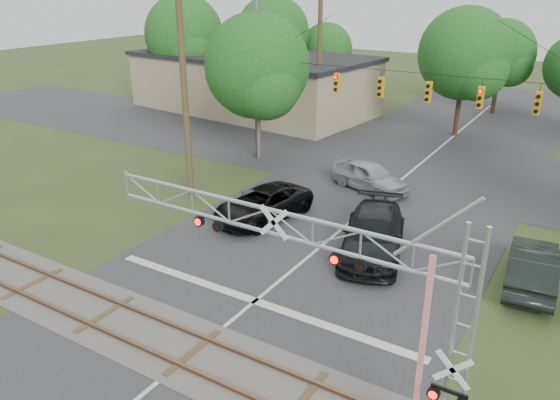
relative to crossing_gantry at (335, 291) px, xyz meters
The scene contains 13 objects.
ground 6.64m from the crossing_gantry, 161.75° to the right, with size 160.00×160.00×0.00m, color #2F3D1C.
road_main 10.54m from the crossing_gantry, 120.86° to the left, with size 14.00×90.00×0.02m, color #28282B.
road_cross 23.26m from the crossing_gantry, 102.59° to the left, with size 90.00×12.00×0.02m, color #28282B.
railroad_track 6.42m from the crossing_gantry, behind, with size 90.00×3.20×0.17m.
crossing_gantry is the anchor object (origin of this frame).
traffic_signal_span 18.87m from the crossing_gantry, 102.55° to the left, with size 19.34×0.36×11.50m.
pickup_black 14.01m from the crossing_gantry, 130.78° to the left, with size 2.51×5.45×1.52m, color black.
car_dark 10.63m from the crossing_gantry, 106.46° to the left, with size 2.47×6.08×1.76m, color black.
sedan_silver 18.10m from the crossing_gantry, 109.71° to the left, with size 1.91×4.74×1.61m, color gray.
suv_dark 11.40m from the crossing_gantry, 72.13° to the left, with size 1.74×4.98×1.64m, color black.
commercial_building 37.91m from the crossing_gantry, 127.37° to the left, with size 22.07×12.82×4.94m.
utility_poles 21.13m from the crossing_gantry, 93.03° to the left, with size 24.05×26.67×13.48m.
treeline 31.00m from the crossing_gantry, 103.71° to the left, with size 52.58×32.15×9.93m.
Camera 1 is at (9.75, -8.60, 10.94)m, focal length 35.00 mm.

